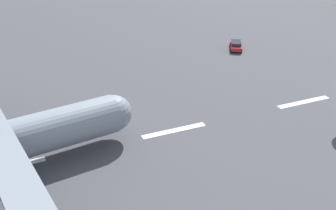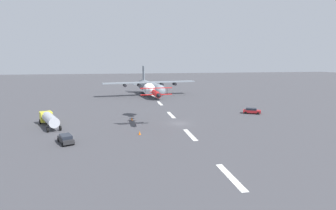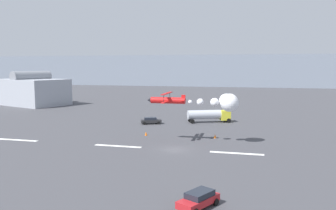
{
  "view_description": "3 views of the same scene",
  "coord_description": "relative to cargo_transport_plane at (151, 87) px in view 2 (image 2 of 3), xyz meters",
  "views": [
    {
      "loc": [
        46.43,
        40.18,
        26.23
      ],
      "look_at": [
        29.3,
        0.0,
        3.57
      ],
      "focal_mm": 46.05,
      "sensor_mm": 36.0,
      "label": 1
    },
    {
      "loc": [
        -57.8,
        13.15,
        14.15
      ],
      "look_at": [
        10.3,
        0.65,
        2.48
      ],
      "focal_mm": 29.02,
      "sensor_mm": 36.0,
      "label": 2
    },
    {
      "loc": [
        12.14,
        -51.7,
        12.92
      ],
      "look_at": [
        -2.48,
        5.51,
        6.33
      ],
      "focal_mm": 37.17,
      "sensor_mm": 36.0,
      "label": 3
    }
  ],
  "objects": [
    {
      "name": "runway_stripe_4",
      "position": [
        -37.32,
        -0.66,
        -3.51
      ],
      "size": [
        8.0,
        0.9,
        0.01
      ],
      "primitive_type": "cube",
      "color": "white",
      "rests_on": "ground"
    },
    {
      "name": "runway_stripe_2",
      "position": [
        -75.35,
        -0.66,
        -3.51
      ],
      "size": [
        8.0,
        0.9,
        0.01
      ],
      "primitive_type": "cube",
      "color": "white",
      "rests_on": "ground"
    },
    {
      "name": "runway_stripe_3",
      "position": [
        -56.34,
        -0.66,
        -3.51
      ],
      "size": [
        8.0,
        0.9,
        0.01
      ],
      "primitive_type": "cube",
      "color": "white",
      "rests_on": "ground"
    },
    {
      "name": "fuel_tanker_truck",
      "position": [
        -45.09,
        27.05,
        -1.76
      ],
      "size": [
        10.04,
        6.31,
        2.9
      ],
      "color": "yellow",
      "rests_on": "ground"
    },
    {
      "name": "airport_staff_sedan",
      "position": [
        -57.59,
        21.6,
        -2.7
      ],
      "size": [
        4.86,
        3.44,
        1.52
      ],
      "color": "#262628",
      "rests_on": "ground"
    },
    {
      "name": "runway_stripe_6",
      "position": [
        0.71,
        -0.66,
        -3.51
      ],
      "size": [
        8.0,
        0.9,
        0.01
      ],
      "primitive_type": "cube",
      "color": "white",
      "rests_on": "ground"
    },
    {
      "name": "ground_plane",
      "position": [
        -46.83,
        -0.66,
        -3.51
      ],
      "size": [
        440.0,
        440.0,
        0.0
      ],
      "primitive_type": "plane",
      "color": "#424247",
      "rests_on": "ground"
    },
    {
      "name": "followme_car_yellow",
      "position": [
        -39.56,
        -21.91,
        -2.7
      ],
      "size": [
        3.67,
        4.76,
        1.52
      ],
      "color": "#B21E23",
      "rests_on": "ground"
    },
    {
      "name": "runway_stripe_5",
      "position": [
        -18.31,
        -0.66,
        -3.51
      ],
      "size": [
        8.0,
        0.9,
        0.01
      ],
      "primitive_type": "cube",
      "color": "white",
      "rests_on": "ground"
    },
    {
      "name": "cargo_transport_plane",
      "position": [
        0.0,
        0.0,
        0.0
      ],
      "size": [
        27.54,
        36.77,
        11.46
      ],
      "color": "gray",
      "rests_on": "ground"
    },
    {
      "name": "stunt_biplane_red",
      "position": [
        -41.11,
        5.15,
        3.57
      ],
      "size": [
        15.54,
        6.59,
        3.0
      ],
      "color": "red"
    },
    {
      "name": "traffic_cone_near",
      "position": [
        -54.59,
        8.8,
        -3.14
      ],
      "size": [
        0.44,
        0.44,
        0.75
      ],
      "primitive_type": "cone",
      "color": "orange",
      "rests_on": "ground"
    },
    {
      "name": "traffic_cone_far",
      "position": [
        -41.74,
        9.58,
        -3.14
      ],
      "size": [
        0.44,
        0.44,
        0.75
      ],
      "primitive_type": "cone",
      "color": "orange",
      "rests_on": "ground"
    }
  ]
}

